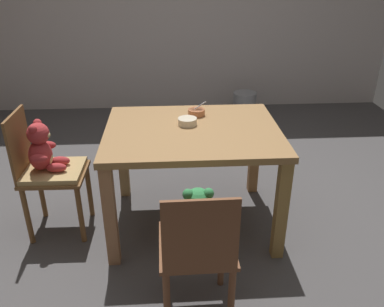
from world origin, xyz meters
TOP-DOWN VIEW (x-y plane):
  - ground_plane at (0.00, 0.00)m, footprint 5.20×5.20m
  - wall_rear at (0.00, 2.56)m, footprint 5.20×0.08m
  - dining_table at (0.00, 0.00)m, footprint 1.16×0.92m
  - teddy_chair_near_front at (-0.03, -0.86)m, footprint 0.39×0.41m
  - teddy_chair_near_left at (-0.98, -0.02)m, footprint 0.42×0.38m
  - porridge_bowl_terracotta_far_center at (0.04, 0.25)m, footprint 0.13×0.12m
  - porridge_bowl_cream_center at (-0.03, 0.07)m, footprint 0.13×0.13m
  - metal_pail at (0.77, 2.15)m, footprint 0.28×0.28m

SIDE VIEW (x-z plane):
  - ground_plane at x=0.00m, z-range -0.04..0.00m
  - metal_pail at x=0.77m, z-range 0.00..0.29m
  - teddy_chair_near_front at x=-0.03m, z-range 0.11..0.95m
  - teddy_chair_near_left at x=-0.98m, z-range 0.10..0.98m
  - dining_table at x=0.00m, z-range 0.26..1.00m
  - porridge_bowl_terracotta_far_center at x=0.04m, z-range 0.72..0.82m
  - porridge_bowl_cream_center at x=-0.03m, z-range 0.75..0.79m
  - wall_rear at x=0.00m, z-range 0.00..2.60m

